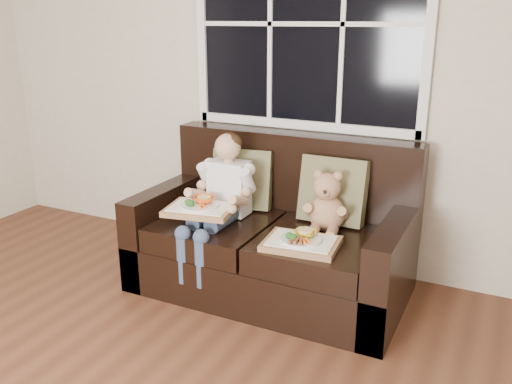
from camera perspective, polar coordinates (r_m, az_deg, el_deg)
The scene contains 8 objects.
window_back at distance 3.66m, azimuth 5.31°, elevation 17.21°, with size 1.62×0.04×1.37m.
loveseat at distance 3.52m, azimuth 1.96°, elevation -5.21°, with size 1.70×0.92×0.96m.
pillow_left at distance 3.66m, azimuth -1.44°, elevation 1.38°, with size 0.43×0.26×0.41m.
pillow_right at distance 3.42m, azimuth 8.11°, elevation 0.16°, with size 0.42×0.19×0.43m.
child at distance 3.44m, azimuth -3.65°, elevation 0.07°, with size 0.37×0.59×0.84m.
teddy_bear at distance 3.29m, azimuth 7.41°, elevation -1.45°, with size 0.25×0.31×0.39m.
tray_left at distance 3.35m, azimuth -5.87°, elevation -1.64°, with size 0.46×0.38×0.09m.
tray_right at distance 3.09m, azimuth 4.81°, elevation -5.24°, with size 0.44×0.36×0.09m.
Camera 1 is at (1.74, -0.94, 1.69)m, focal length 38.00 mm.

